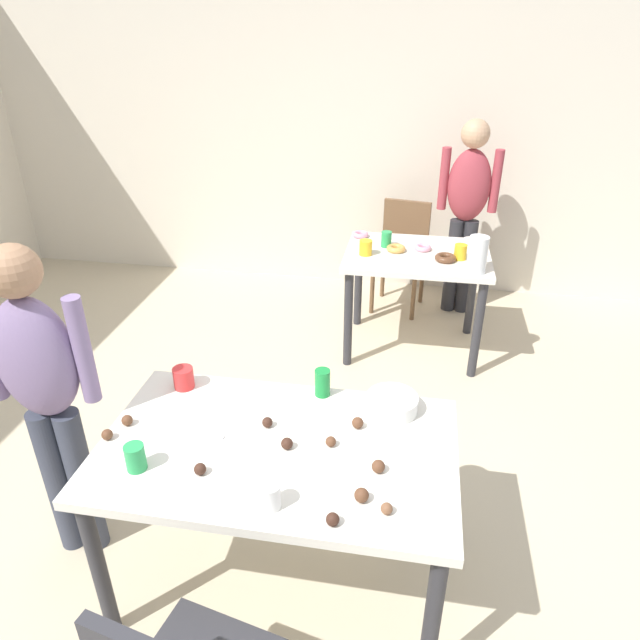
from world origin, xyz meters
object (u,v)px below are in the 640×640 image
(person_girl_near, at_px, (44,386))
(soda_can, at_px, (322,383))
(dining_table_far, at_px, (416,269))
(dining_table_near, at_px, (278,464))
(chair_far_table, at_px, (402,249))
(pitcher_far, at_px, (478,255))
(mixing_bowl, at_px, (392,404))
(person_adult_far, at_px, (467,202))

(person_girl_near, bearing_deg, soda_can, 16.92)
(dining_table_far, xyz_separation_m, person_girl_near, (-1.44, -2.07, 0.26))
(dining_table_near, relative_size, chair_far_table, 1.56)
(chair_far_table, relative_size, pitcher_far, 3.71)
(dining_table_near, distance_m, mixing_bowl, 0.52)
(chair_far_table, height_order, mixing_bowl, chair_far_table)
(mixing_bowl, distance_m, pitcher_far, 1.60)
(dining_table_far, xyz_separation_m, person_adult_far, (0.34, 0.69, 0.29))
(chair_far_table, relative_size, mixing_bowl, 4.07)
(dining_table_near, xyz_separation_m, dining_table_far, (0.48, 2.10, -0.03))
(dining_table_near, height_order, soda_can, soda_can)
(soda_can, bearing_deg, pitcher_far, 63.59)
(person_girl_near, relative_size, mixing_bowl, 6.97)
(person_adult_far, bearing_deg, person_girl_near, -122.87)
(chair_far_table, distance_m, person_adult_far, 0.63)
(dining_table_near, height_order, mixing_bowl, mixing_bowl)
(dining_table_near, distance_m, soda_can, 0.40)
(person_girl_near, xyz_separation_m, person_adult_far, (1.78, 2.75, 0.03))
(person_girl_near, height_order, mixing_bowl, person_girl_near)
(mixing_bowl, bearing_deg, pitcher_far, 74.31)
(chair_far_table, distance_m, pitcher_far, 1.16)
(person_girl_near, distance_m, pitcher_far, 2.55)
(dining_table_near, height_order, chair_far_table, chair_far_table)
(soda_can, xyz_separation_m, pitcher_far, (0.73, 1.47, 0.06))
(mixing_bowl, bearing_deg, dining_table_far, 88.03)
(dining_table_far, distance_m, person_girl_near, 2.53)
(dining_table_far, distance_m, mixing_bowl, 1.81)
(soda_can, bearing_deg, person_adult_far, 73.78)
(dining_table_near, relative_size, dining_table_far, 1.39)
(dining_table_near, bearing_deg, mixing_bowl, 35.45)
(dining_table_near, xyz_separation_m, chair_far_table, (0.35, 2.82, -0.16))
(pitcher_far, bearing_deg, person_girl_near, -135.09)
(chair_far_table, bearing_deg, person_adult_far, -3.91)
(pitcher_far, bearing_deg, mixing_bowl, -105.69)
(dining_table_near, distance_m, person_girl_near, 0.99)
(dining_table_near, bearing_deg, chair_far_table, 82.85)
(person_adult_far, bearing_deg, mixing_bowl, -99.26)
(soda_can, bearing_deg, chair_far_table, 84.45)
(chair_far_table, xyz_separation_m, mixing_bowl, (0.06, -2.52, 0.29))
(person_girl_near, height_order, pitcher_far, person_girl_near)
(soda_can, height_order, pitcher_far, pitcher_far)
(pitcher_far, bearing_deg, chair_far_table, 116.51)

